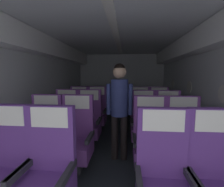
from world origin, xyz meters
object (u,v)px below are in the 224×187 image
(seat_a_right_aisle, at_px, (218,184))
(seat_d_right_aisle, at_px, (159,114))
(seat_a_left_aisle, at_px, (47,175))
(seat_b_left_aisle, at_px, (76,139))
(flight_attendant, at_px, (119,102))
(seat_b_right_window, at_px, (150,143))
(seat_d_left_window, at_px, (79,112))
(seat_c_right_window, at_px, (143,124))
(seat_d_right_window, at_px, (140,114))
(seat_c_left_aisle, at_px, (89,122))
(seat_d_left_aisle, at_px, (97,113))
(seat_a_right_window, at_px, (163,183))
(seat_b_right_aisle, at_px, (184,143))
(seat_a_left_window, at_px, (4,172))
(seat_b_left_window, at_px, (45,139))
(seat_c_left_window, at_px, (66,122))
(seat_c_right_aisle, at_px, (168,125))

(seat_a_right_aisle, xyz_separation_m, seat_d_right_aisle, (-0.01, 2.46, 0.00))
(seat_a_left_aisle, relative_size, seat_b_left_aisle, 1.00)
(seat_a_right_aisle, relative_size, flight_attendant, 0.70)
(seat_b_right_window, height_order, seat_d_left_window, same)
(seat_c_right_window, bearing_deg, seat_a_right_aisle, -73.87)
(seat_b_left_aisle, height_order, seat_c_right_window, same)
(seat_d_right_window, bearing_deg, seat_d_right_aisle, 1.37)
(seat_d_left_window, bearing_deg, seat_b_left_aisle, -73.91)
(seat_a_right_aisle, relative_size, seat_d_left_window, 1.00)
(seat_a_right_aisle, height_order, seat_d_right_aisle, same)
(seat_a_left_aisle, bearing_deg, seat_d_right_aisle, 57.99)
(seat_d_right_aisle, bearing_deg, seat_c_left_aisle, -152.31)
(seat_d_left_window, height_order, seat_d_left_aisle, same)
(seat_a_right_aisle, distance_m, seat_a_right_window, 0.47)
(seat_b_right_aisle, height_order, seat_d_left_aisle, same)
(seat_a_left_window, bearing_deg, seat_c_left_aisle, 74.40)
(seat_a_right_window, xyz_separation_m, seat_b_left_window, (-1.55, 0.83, 0.00))
(flight_attendant, bearing_deg, seat_d_left_window, -50.34)
(seat_b_left_aisle, relative_size, seat_b_right_aisle, 1.00)
(seat_c_left_window, height_order, seat_d_left_aisle, same)
(seat_b_left_window, bearing_deg, seat_b_right_aisle, 0.56)
(seat_b_right_window, distance_m, flight_attendant, 0.79)
(seat_a_right_aisle, xyz_separation_m, seat_b_right_aisle, (-0.00, 0.83, 0.00))
(seat_a_right_aisle, xyz_separation_m, seat_b_right_window, (-0.46, 0.81, 0.00))
(seat_a_left_window, relative_size, seat_c_right_window, 1.00)
(seat_d_right_window, bearing_deg, seat_a_right_aisle, -79.24)
(seat_c_left_window, height_order, seat_c_right_aisle, same)
(seat_b_right_aisle, relative_size, seat_d_left_window, 1.00)
(seat_b_right_aisle, relative_size, seat_c_right_aisle, 1.00)
(seat_a_left_aisle, relative_size, seat_c_right_aisle, 1.00)
(seat_d_left_window, relative_size, seat_d_left_aisle, 1.00)
(seat_b_right_aisle, height_order, seat_b_right_window, same)
(seat_d_right_window, bearing_deg, seat_b_right_window, -89.93)
(seat_b_left_window, height_order, seat_b_right_window, same)
(seat_c_right_window, bearing_deg, seat_a_right_window, -89.91)
(seat_b_left_window, bearing_deg, seat_a_left_window, -89.37)
(seat_c_left_aisle, relative_size, seat_c_right_aisle, 1.00)
(seat_b_right_window, bearing_deg, seat_b_left_window, 179.97)
(seat_b_right_aisle, height_order, seat_c_left_window, same)
(seat_a_left_window, relative_size, seat_d_right_aisle, 1.00)
(seat_d_left_window, bearing_deg, seat_d_right_window, -0.28)
(seat_b_left_aisle, bearing_deg, seat_c_right_aisle, 27.72)
(seat_d_left_aisle, bearing_deg, seat_b_left_aisle, -89.81)
(seat_d_left_aisle, xyz_separation_m, seat_d_right_window, (1.08, -0.02, 0.00))
(flight_attendant, bearing_deg, seat_d_left_aisle, -64.93)
(seat_d_left_window, xyz_separation_m, flight_attendant, (1.10, -1.28, 0.52))
(seat_a_right_window, relative_size, seat_d_right_window, 1.00)
(seat_a_left_aisle, relative_size, seat_c_right_window, 1.00)
(seat_b_left_aisle, bearing_deg, seat_c_left_aisle, 90.74)
(seat_d_right_aisle, bearing_deg, seat_b_right_aisle, -89.78)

